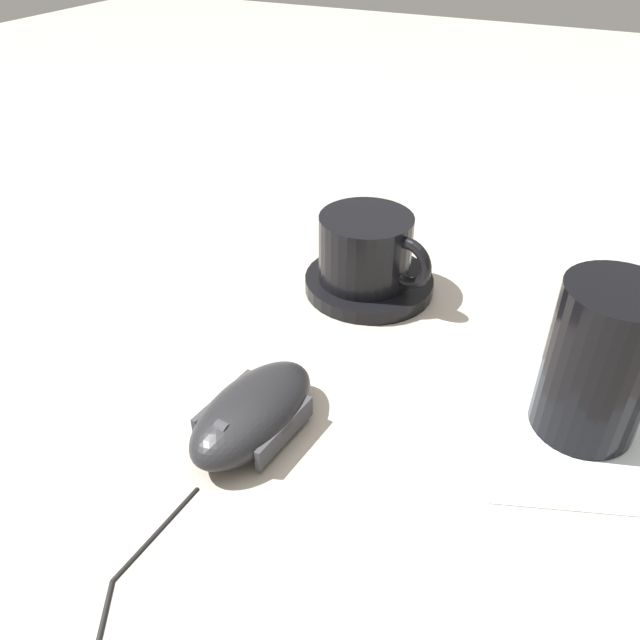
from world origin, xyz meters
name	(u,v)px	position (x,y,z in m)	size (l,w,h in m)	color
ground_plane	(453,388)	(0.00, 0.00, 0.00)	(3.00, 3.00, 0.00)	#B2A899
saucer	(369,283)	(-0.11, 0.10, 0.01)	(0.12, 0.12, 0.01)	black
coffee_cup	(367,249)	(-0.11, 0.10, 0.04)	(0.11, 0.08, 0.06)	black
computer_mouse	(253,412)	(-0.11, -0.11, 0.02)	(0.07, 0.12, 0.04)	black
napkin_under_glass	(585,430)	(0.10, 0.00, 0.00)	(0.15, 0.15, 0.00)	white
drinking_glass	(599,365)	(0.09, 0.00, 0.06)	(0.07, 0.07, 0.11)	black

